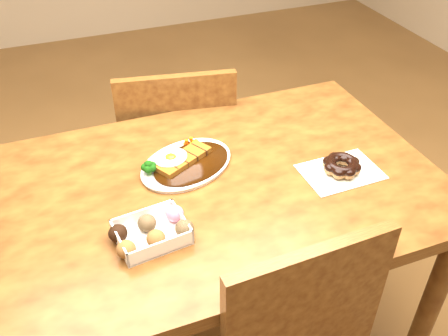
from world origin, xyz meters
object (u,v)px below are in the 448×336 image
object	(u,v)px
table	(218,209)
chair_far	(177,153)
donut_box	(151,231)
pon_de_ring	(342,166)
katsu_curry_plate	(184,163)

from	to	relation	value
table	chair_far	world-z (taller)	chair_far
donut_box	pon_de_ring	distance (m)	0.56
chair_far	donut_box	bearing A→B (deg)	80.38
chair_far	pon_de_ring	distance (m)	0.75
table	pon_de_ring	xyz separation A→B (m)	(0.33, -0.08, 0.12)
chair_far	katsu_curry_plate	distance (m)	0.53
table	donut_box	xyz separation A→B (m)	(-0.22, -0.14, 0.12)
table	donut_box	bearing A→B (deg)	-146.74
donut_box	table	bearing A→B (deg)	33.26
chair_far	pon_de_ring	xyz separation A→B (m)	(0.30, -0.62, 0.29)
chair_far	pon_de_ring	world-z (taller)	chair_far
katsu_curry_plate	chair_far	bearing A→B (deg)	78.02
katsu_curry_plate	pon_de_ring	world-z (taller)	katsu_curry_plate
chair_far	pon_de_ring	size ratio (longest dim) A/B	4.00
table	pon_de_ring	distance (m)	0.36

